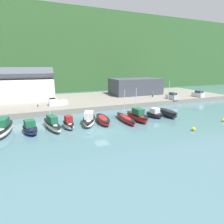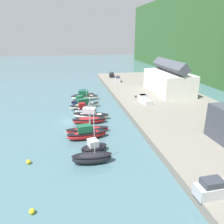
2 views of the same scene
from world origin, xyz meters
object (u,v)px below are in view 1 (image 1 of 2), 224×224
object	(u,v)px
moored_boat_6	(103,120)
moored_boat_10	(168,113)
mooring_buoy_0	(194,129)
moored_boat_4	(69,124)
moored_boat_1	(4,128)
moored_boat_7	(125,119)
person_on_quay	(153,94)
pickup_truck_0	(56,102)
dog_on_quay	(38,105)
parked_car_3	(198,94)
parked_car_2	(172,96)
moored_boat_9	(154,114)
moored_boat_5	(89,119)
moored_boat_8	(137,116)
moored_boat_2	(30,128)
mooring_buoy_1	(223,120)
moored_boat_3	(52,124)

from	to	relation	value
moored_boat_6	moored_boat_10	size ratio (longest dim) A/B	0.90
mooring_buoy_0	moored_boat_4	bearing A→B (deg)	155.29
moored_boat_1	moored_boat_6	xyz separation A→B (m)	(18.12, -0.50, -0.39)
moored_boat_7	mooring_buoy_0	world-z (taller)	moored_boat_7
person_on_quay	pickup_truck_0	bearing A→B (deg)	-177.95
dog_on_quay	parked_car_3	bearing A→B (deg)	166.59
moored_boat_10	parked_car_2	xyz separation A→B (m)	(11.23, 12.31, 1.36)
moored_boat_1	moored_boat_9	size ratio (longest dim) A/B	1.71
moored_boat_5	moored_boat_10	world-z (taller)	moored_boat_10
parked_car_2	mooring_buoy_0	bearing A→B (deg)	-121.97
moored_boat_4	pickup_truck_0	size ratio (longest dim) A/B	0.95
pickup_truck_0	person_on_quay	bearing A→B (deg)	-95.63
moored_boat_1	moored_boat_10	xyz separation A→B (m)	(33.95, -1.73, -0.18)
moored_boat_1	moored_boat_4	xyz separation A→B (m)	(10.92, -1.34, -0.16)
moored_boat_6	parked_car_3	distance (m)	40.13
dog_on_quay	moored_boat_8	bearing A→B (deg)	132.19
moored_boat_5	dog_on_quay	distance (m)	17.20
parked_car_2	dog_on_quay	size ratio (longest dim) A/B	4.79
dog_on_quay	moored_boat_9	bearing A→B (deg)	139.32
moored_boat_7	moored_boat_2	bearing A→B (deg)	-179.22
moored_boat_10	parked_car_3	size ratio (longest dim) A/B	1.98
moored_boat_9	dog_on_quay	size ratio (longest dim) A/B	5.45
moored_boat_4	mooring_buoy_1	size ratio (longest dim) A/B	7.33
moored_boat_2	moored_boat_5	world-z (taller)	moored_boat_5
parked_car_3	moored_boat_10	bearing A→B (deg)	-149.66
moored_boat_4	moored_boat_9	xyz separation A→B (m)	(19.64, 0.33, -0.12)
moored_boat_5	parked_car_2	bearing A→B (deg)	37.09
moored_boat_1	parked_car_2	bearing A→B (deg)	16.78
mooring_buoy_0	moored_boat_9	bearing A→B (deg)	99.32
moored_boat_10	moored_boat_4	bearing A→B (deg)	-178.26
moored_boat_5	moored_boat_9	bearing A→B (deg)	13.51
moored_boat_10	dog_on_quay	size ratio (longest dim) A/B	9.49
moored_boat_5	mooring_buoy_0	world-z (taller)	moored_boat_5
parked_car_2	pickup_truck_0	world-z (taller)	parked_car_2
parked_car_3	mooring_buoy_1	world-z (taller)	parked_car_3
moored_boat_9	person_on_quay	bearing A→B (deg)	42.73
moored_boat_3	moored_boat_4	world-z (taller)	moored_boat_3
pickup_truck_0	mooring_buoy_0	distance (m)	34.35
moored_boat_1	moored_boat_3	xyz separation A→B (m)	(7.94, -0.68, -0.07)
parked_car_3	person_on_quay	distance (m)	15.85
moored_boat_3	moored_boat_6	world-z (taller)	moored_boat_3
mooring_buoy_1	moored_boat_1	bearing A→B (deg)	167.65
moored_boat_3	moored_boat_9	xyz separation A→B (m)	(22.61, -0.33, -0.21)
moored_boat_1	moored_boat_8	bearing A→B (deg)	-0.33
moored_boat_8	parked_car_2	world-z (taller)	moored_boat_8
moored_boat_8	moored_boat_10	world-z (taller)	moored_boat_10
moored_boat_4	moored_boat_9	size ratio (longest dim) A/B	0.98
moored_boat_4	moored_boat_5	size ratio (longest dim) A/B	0.54
parked_car_3	mooring_buoy_0	size ratio (longest dim) A/B	6.20
moored_boat_1	moored_boat_6	bearing A→B (deg)	2.02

